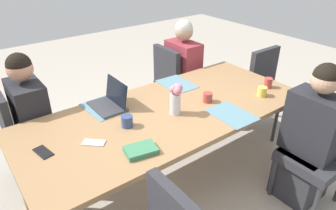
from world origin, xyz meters
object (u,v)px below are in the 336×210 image
Objects in this scene: person_near_left_far at (183,78)px; dining_table at (168,118)px; laptop_near_left_mid at (110,102)px; coffee_mug_centre_right at (268,83)px; coffee_mug_centre_left at (208,97)px; phone_black at (43,152)px; chair_head_left_right_far at (270,87)px; chair_near_left_mid at (24,131)px; phone_silver at (94,143)px; flower_vase at (176,97)px; book_red_cover at (141,150)px; person_near_left_mid at (35,128)px; coffee_mug_near_right at (262,91)px; chair_near_left_far at (174,80)px; coffee_mug_near_left at (127,121)px; chair_far_left_near at (320,146)px; person_far_left_near at (309,143)px.

dining_table is at bearing 44.44° from person_near_left_far.
laptop_near_left_mid is 1.43m from coffee_mug_centre_right.
coffee_mug_centre_left is 0.54× the size of phone_black.
dining_table is 1.49m from chair_head_left_right_far.
laptop_near_left_mid is (1.82, -0.25, 0.28)m from chair_head_left_right_far.
coffee_mug_centre_right is (-1.93, 1.00, 0.29)m from chair_near_left_mid.
coffee_mug_centre_left is at bearing 62.19° from person_near_left_far.
coffee_mug_centre_right reaches higher than phone_silver.
book_red_cover is at bearing 27.74° from flower_vase.
coffee_mug_centre_right is at bearing 153.08° from person_near_left_mid.
chair_near_left_far is at bearing -87.03° from coffee_mug_near_right.
flower_vase is (0.80, 0.88, 0.36)m from person_near_left_far.
chair_near_left_mid reaches higher than coffee_mug_centre_left.
chair_near_left_far is at bearing 104.66° from phone_black.
flower_vase is at bearing -7.97° from coffee_mug_centre_right.
coffee_mug_centre_right is at bearing 171.54° from coffee_mug_near_left.
flower_vase is 2.92× the size of coffee_mug_near_left.
person_near_left_mid is 1.16m from book_red_cover.
chair_far_left_near is 1.74m from phone_silver.
coffee_mug_near_left is 1.03× the size of coffee_mug_near_right.
person_far_left_near reaches higher than chair_near_left_far.
person_near_left_far is at bearing -117.81° from coffee_mug_centre_left.
dining_table is 28.95× the size of coffee_mug_centre_left.
chair_near_left_far is at bearing -142.19° from coffee_mug_near_left.
coffee_mug_near_right is (-0.81, 0.28, 0.11)m from dining_table.
chair_far_left_near is at bearing 56.74° from chair_head_left_right_far.
person_near_left_mid is 1.62m from chair_near_left_far.
flower_vase is at bearing -15.00° from coffee_mug_near_right.
phone_black is at bearing 25.52° from chair_near_left_far.
flower_vase is at bearing -42.68° from person_far_left_near.
coffee_mug_near_left reaches higher than phone_silver.
chair_near_left_far is 1.14m from coffee_mug_centre_right.
person_near_left_mid reaches higher than flower_vase.
person_far_left_near reaches higher than flower_vase.
coffee_mug_centre_right reaches higher than coffee_mug_centre_left.
phone_black is at bearing -25.98° from chair_far_left_near.
flower_vase is 1.26× the size of book_red_cover.
person_far_left_near reaches higher than coffee_mug_centre_right.
person_far_left_near is at bearing 135.25° from dining_table.
person_near_left_mid is 1.69m from person_near_left_far.
coffee_mug_near_left is 1.06× the size of coffee_mug_centre_left.
chair_far_left_near is 10.77× the size of coffee_mug_near_right.
coffee_mug_near_left is 1.38m from coffee_mug_centre_right.
person_far_left_near is 14.77× the size of coffee_mug_centre_left.
coffee_mug_near_right is 0.91× the size of coffee_mug_centre_right.
coffee_mug_near_left is at bearing -9.65° from flower_vase.
book_red_cover is (0.48, 0.25, -0.13)m from flower_vase.
coffee_mug_near_left is at bearing -93.83° from book_red_cover.
coffee_mug_centre_left is at bearing -24.43° from coffee_mug_near_right.
dining_table is at bearing -44.75° from person_far_left_near.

